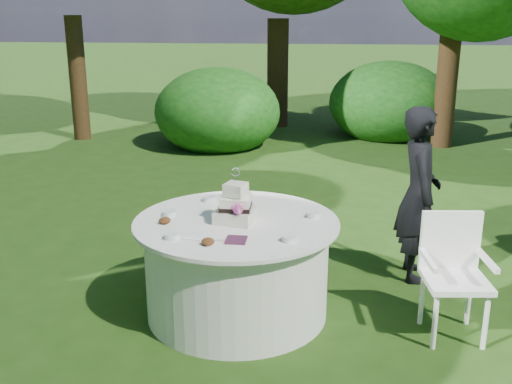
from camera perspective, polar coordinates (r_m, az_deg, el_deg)
ground at (r=4.84m, az=-1.80°, el=-11.34°), size 80.00×80.00×0.00m
napkins at (r=4.13m, az=-1.90°, el=-4.58°), size 0.14×0.14×0.02m
feather_plume at (r=4.19m, az=-5.63°, el=-4.37°), size 0.48×0.07×0.01m
guest at (r=5.36m, az=15.22°, el=-0.22°), size 0.39×0.57×1.53m
table at (r=4.67m, az=-1.84°, el=-7.13°), size 1.56×1.56×0.77m
cake at (r=4.47m, az=-1.92°, el=-1.43°), size 0.33×0.33×0.42m
chair at (r=4.59m, az=18.27°, el=-6.71°), size 0.49×0.48×0.90m
votives at (r=4.49m, az=-2.50°, el=-2.63°), size 1.20×0.97×0.04m
petal_cups at (r=4.28m, az=-6.76°, el=-3.66°), size 0.49×0.47×0.05m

